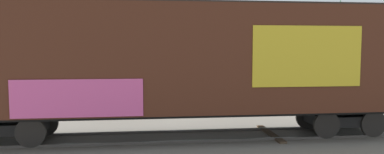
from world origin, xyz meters
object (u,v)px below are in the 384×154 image
object	(u,v)px
parked_car_green	(236,91)
parked_car_silver	(356,91)
parked_car_black	(121,95)
flagpole	(141,13)
freight_car	(184,60)

from	to	relation	value
parked_car_green	parked_car_silver	xyz separation A→B (m)	(6.32, -0.55, -0.04)
parked_car_black	flagpole	bearing A→B (deg)	79.50
parked_car_green	parked_car_black	bearing A→B (deg)	179.79
freight_car	flagpole	xyz separation A→B (m)	(-1.12, 11.57, 2.74)
parked_car_green	flagpole	bearing A→B (deg)	126.19
freight_car	parked_car_silver	distance (m)	11.02
parked_car_black	parked_car_silver	size ratio (longest dim) A/B	0.86
parked_car_silver	parked_car_green	bearing A→B (deg)	174.99
freight_car	parked_car_black	world-z (taller)	freight_car
freight_car	flagpole	size ratio (longest dim) A/B	1.91
parked_car_black	parked_car_green	world-z (taller)	parked_car_green
freight_car	flagpole	distance (m)	11.94
parked_car_black	parked_car_green	size ratio (longest dim) A/B	0.87
freight_car	parked_car_silver	world-z (taller)	freight_car
freight_car	parked_car_green	bearing A→B (deg)	56.65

